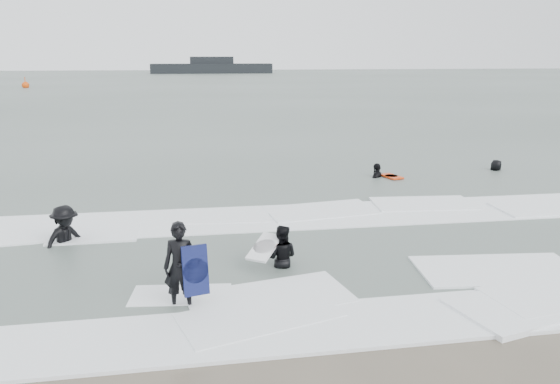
{
  "coord_description": "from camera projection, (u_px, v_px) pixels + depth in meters",
  "views": [
    {
      "loc": [
        -2.19,
        -9.24,
        4.75
      ],
      "look_at": [
        0.0,
        5.0,
        1.1
      ],
      "focal_mm": 35.0,
      "sensor_mm": 36.0,
      "label": 1
    }
  ],
  "objects": [
    {
      "name": "ground",
      "position": [
        320.0,
        312.0,
        10.34
      ],
      "size": [
        320.0,
        320.0,
        0.0
      ],
      "primitive_type": "plane",
      "color": "brown",
      "rests_on": "ground"
    },
    {
      "name": "sea",
      "position": [
        209.0,
        84.0,
        86.97
      ],
      "size": [
        320.0,
        320.0,
        0.0
      ],
      "primitive_type": "plane",
      "color": "#47544C",
      "rests_on": "ground"
    },
    {
      "name": "surfer_centre",
      "position": [
        182.0,
        309.0,
        10.47
      ],
      "size": [
        0.71,
        0.53,
        1.76
      ],
      "primitive_type": "imported",
      "rotation": [
        0.0,
        0.0,
        -0.18
      ],
      "color": "black",
      "rests_on": "ground"
    },
    {
      "name": "surfer_wading",
      "position": [
        281.0,
        267.0,
        12.53
      ],
      "size": [
        0.91,
        0.81,
        1.56
      ],
      "primitive_type": "imported",
      "rotation": [
        0.0,
        0.0,
        2.8
      ],
      "color": "black",
      "rests_on": "ground"
    },
    {
      "name": "surfer_breaker",
      "position": [
        67.0,
        246.0,
        13.93
      ],
      "size": [
        1.37,
        1.37,
        1.91
      ],
      "primitive_type": "imported",
      "rotation": [
        0.0,
        0.0,
        0.78
      ],
      "color": "black",
      "rests_on": "ground"
    },
    {
      "name": "surfer_right_near",
      "position": [
        377.0,
        178.0,
        21.49
      ],
      "size": [
        1.02,
        1.04,
        1.75
      ],
      "primitive_type": "imported",
      "rotation": [
        0.0,
        0.0,
        -2.33
      ],
      "color": "black",
      "rests_on": "ground"
    },
    {
      "name": "surfer_right_far",
      "position": [
        496.0,
        172.0,
        22.69
      ],
      "size": [
        0.95,
        0.83,
        1.65
      ],
      "primitive_type": "imported",
      "rotation": [
        0.0,
        0.0,
        -2.68
      ],
      "color": "black",
      "rests_on": "ground"
    },
    {
      "name": "surf_foam",
      "position": [
        288.0,
        245.0,
        13.88
      ],
      "size": [
        30.03,
        9.06,
        0.09
      ],
      "color": "white",
      "rests_on": "ground"
    },
    {
      "name": "bodyboards",
      "position": [
        311.0,
        218.0,
        14.61
      ],
      "size": [
        8.22,
        10.99,
        1.25
      ],
      "color": "#0E1341",
      "rests_on": "ground"
    },
    {
      "name": "buoy",
      "position": [
        26.0,
        85.0,
        77.78
      ],
      "size": [
        1.0,
        1.0,
        1.65
      ],
      "color": "#D74109",
      "rests_on": "ground"
    },
    {
      "name": "vessel_horizon",
      "position": [
        212.0,
        67.0,
        135.64
      ],
      "size": [
        29.77,
        5.32,
        4.04
      ],
      "color": "black",
      "rests_on": "ground"
    }
  ]
}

